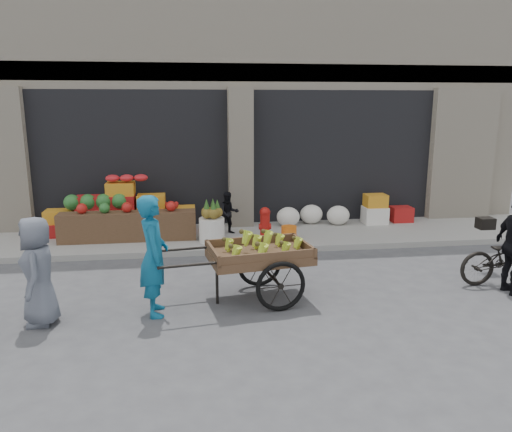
{
  "coord_description": "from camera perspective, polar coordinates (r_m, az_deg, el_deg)",
  "views": [
    {
      "loc": [
        -1.19,
        -6.39,
        2.93
      ],
      "look_at": [
        -0.1,
        1.58,
        1.1
      ],
      "focal_mm": 35.0,
      "sensor_mm": 36.0,
      "label": 1
    }
  ],
  "objects": [
    {
      "name": "ground",
      "position": [
        7.13,
        2.59,
        -11.47
      ],
      "size": [
        80.0,
        80.0,
        0.0
      ],
      "primitive_type": "plane",
      "color": "#424244",
      "rests_on": "ground"
    },
    {
      "name": "sidewalk",
      "position": [
        10.94,
        -1.23,
        -2.4
      ],
      "size": [
        18.0,
        2.2,
        0.12
      ],
      "primitive_type": "cube",
      "color": "gray",
      "rests_on": "ground"
    },
    {
      "name": "building",
      "position": [
        14.48,
        -3.13,
        14.54
      ],
      "size": [
        14.0,
        6.45,
        7.0
      ],
      "color": "beige",
      "rests_on": "ground"
    },
    {
      "name": "fruit_display",
      "position": [
        11.08,
        -14.28,
        0.65
      ],
      "size": [
        3.1,
        1.12,
        1.24
      ],
      "color": "#A51716",
      "rests_on": "sidewalk"
    },
    {
      "name": "pineapple_bin",
      "position": [
        10.32,
        -5.07,
        -1.6
      ],
      "size": [
        0.52,
        0.52,
        0.5
      ],
      "primitive_type": "cylinder",
      "color": "silver",
      "rests_on": "sidewalk"
    },
    {
      "name": "fire_hydrant",
      "position": [
        10.35,
        1.03,
        -0.75
      ],
      "size": [
        0.22,
        0.22,
        0.71
      ],
      "color": "#A5140F",
      "rests_on": "sidewalk"
    },
    {
      "name": "orange_bucket",
      "position": [
        10.44,
        3.78,
        -1.97
      ],
      "size": [
        0.32,
        0.32,
        0.3
      ],
      "primitive_type": "cylinder",
      "color": "orange",
      "rests_on": "sidewalk"
    },
    {
      "name": "right_bay_goods",
      "position": [
        11.99,
        10.94,
        0.44
      ],
      "size": [
        3.35,
        0.6,
        0.7
      ],
      "color": "silver",
      "rests_on": "sidewalk"
    },
    {
      "name": "seated_person",
      "position": [
        10.88,
        -3.14,
        0.35
      ],
      "size": [
        0.51,
        0.43,
        0.93
      ],
      "primitive_type": "imported",
      "rotation": [
        0.0,
        0.0,
        0.17
      ],
      "color": "black",
      "rests_on": "sidewalk"
    },
    {
      "name": "banana_cart",
      "position": [
        7.47,
        -0.03,
        -4.02
      ],
      "size": [
        2.64,
        1.37,
        1.05
      ],
      "rotation": [
        0.0,
        0.0,
        0.15
      ],
      "color": "brown",
      "rests_on": "ground"
    },
    {
      "name": "vendor_woman",
      "position": [
        7.08,
        -11.61,
        -4.47
      ],
      "size": [
        0.47,
        0.66,
        1.71
      ],
      "primitive_type": "imported",
      "rotation": [
        0.0,
        0.0,
        1.66
      ],
      "color": "#105C82",
      "rests_on": "ground"
    },
    {
      "name": "vendor_grey",
      "position": [
        7.27,
        -23.65,
        -5.81
      ],
      "size": [
        0.56,
        0.78,
        1.48
      ],
      "primitive_type": "imported",
      "rotation": [
        0.0,
        0.0,
        -1.45
      ],
      "color": "slate",
      "rests_on": "ground"
    },
    {
      "name": "bicycle",
      "position": [
        9.2,
        27.0,
        -4.25
      ],
      "size": [
        1.72,
        0.61,
        0.9
      ],
      "primitive_type": "imported",
      "rotation": [
        0.0,
        0.0,
        1.58
      ],
      "color": "black",
      "rests_on": "ground"
    }
  ]
}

